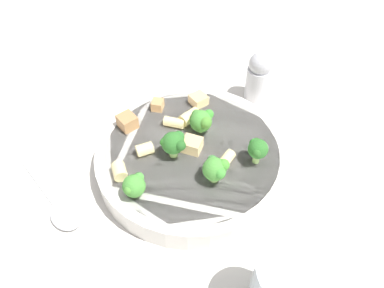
# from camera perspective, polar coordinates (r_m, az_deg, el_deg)

# --- Properties ---
(ground_plane) EXTENTS (2.00, 2.00, 0.00)m
(ground_plane) POSITION_cam_1_polar(r_m,az_deg,el_deg) (0.52, 0.00, -3.23)
(ground_plane) COLOR beige
(pasta_bowl) EXTENTS (0.26, 0.26, 0.03)m
(pasta_bowl) POSITION_cam_1_polar(r_m,az_deg,el_deg) (0.51, 0.00, -1.82)
(pasta_bowl) COLOR silver
(pasta_bowl) RESTS_ON ground_plane
(broccoli_floret_0) EXTENTS (0.03, 0.03, 0.04)m
(broccoli_floret_0) POSITION_cam_1_polar(r_m,az_deg,el_deg) (0.45, 3.61, -3.79)
(broccoli_floret_0) COLOR #93B766
(broccoli_floret_0) RESTS_ON pasta_bowl
(broccoli_floret_1) EXTENTS (0.03, 0.03, 0.04)m
(broccoli_floret_1) POSITION_cam_1_polar(r_m,az_deg,el_deg) (0.47, -2.83, 0.18)
(broccoli_floret_1) COLOR #93B766
(broccoli_floret_1) RESTS_ON pasta_bowl
(broccoli_floret_2) EXTENTS (0.03, 0.03, 0.04)m
(broccoli_floret_2) POSITION_cam_1_polar(r_m,az_deg,el_deg) (0.47, 9.94, -0.69)
(broccoli_floret_2) COLOR #93B766
(broccoli_floret_2) RESTS_ON pasta_bowl
(broccoli_floret_3) EXTENTS (0.03, 0.03, 0.03)m
(broccoli_floret_3) POSITION_cam_1_polar(r_m,az_deg,el_deg) (0.44, -8.80, -6.30)
(broccoli_floret_3) COLOR #93B766
(broccoli_floret_3) RESTS_ON pasta_bowl
(broccoli_floret_4) EXTENTS (0.04, 0.03, 0.03)m
(broccoli_floret_4) POSITION_cam_1_polar(r_m,az_deg,el_deg) (0.51, 1.47, 3.61)
(broccoli_floret_4) COLOR #93B766
(broccoli_floret_4) RESTS_ON pasta_bowl
(rigatoni_0) EXTENTS (0.03, 0.03, 0.02)m
(rigatoni_0) POSITION_cam_1_polar(r_m,az_deg,el_deg) (0.47, -11.01, -4.08)
(rigatoni_0) COLOR beige
(rigatoni_0) RESTS_ON pasta_bowl
(rigatoni_1) EXTENTS (0.03, 0.02, 0.01)m
(rigatoni_1) POSITION_cam_1_polar(r_m,az_deg,el_deg) (0.52, -2.72, 3.29)
(rigatoni_1) COLOR beige
(rigatoni_1) RESTS_ON pasta_bowl
(rigatoni_2) EXTENTS (0.02, 0.03, 0.02)m
(rigatoni_2) POSITION_cam_1_polar(r_m,az_deg,el_deg) (0.49, -7.22, -0.79)
(rigatoni_2) COLOR beige
(rigatoni_2) RESTS_ON pasta_bowl
(rigatoni_3) EXTENTS (0.02, 0.03, 0.02)m
(rigatoni_3) POSITION_cam_1_polar(r_m,az_deg,el_deg) (0.53, -0.35, 4.16)
(rigatoni_3) COLOR beige
(rigatoni_3) RESTS_ON pasta_bowl
(rigatoni_4) EXTENTS (0.01, 0.02, 0.01)m
(rigatoni_4) POSITION_cam_1_polar(r_m,az_deg,el_deg) (0.48, 5.38, -2.17)
(rigatoni_4) COLOR beige
(rigatoni_4) RESTS_ON pasta_bowl
(chicken_chunk_0) EXTENTS (0.03, 0.03, 0.02)m
(chicken_chunk_0) POSITION_cam_1_polar(r_m,az_deg,el_deg) (0.49, 0.21, -0.06)
(chicken_chunk_0) COLOR tan
(chicken_chunk_0) RESTS_ON pasta_bowl
(chicken_chunk_1) EXTENTS (0.03, 0.03, 0.02)m
(chicken_chunk_1) POSITION_cam_1_polar(r_m,az_deg,el_deg) (0.53, -9.83, 3.39)
(chicken_chunk_1) COLOR #A87A4C
(chicken_chunk_1) RESTS_ON pasta_bowl
(chicken_chunk_2) EXTENTS (0.03, 0.03, 0.01)m
(chicken_chunk_2) POSITION_cam_1_polar(r_m,az_deg,el_deg) (0.56, 0.99, 6.78)
(chicken_chunk_2) COLOR tan
(chicken_chunk_2) RESTS_ON pasta_bowl
(chicken_chunk_3) EXTENTS (0.02, 0.02, 0.01)m
(chicken_chunk_3) POSITION_cam_1_polar(r_m,az_deg,el_deg) (0.55, -5.26, 5.97)
(chicken_chunk_3) COLOR tan
(chicken_chunk_3) RESTS_ON pasta_bowl
(pepper_shaker) EXTENTS (0.04, 0.04, 0.09)m
(pepper_shaker) POSITION_cam_1_polar(r_m,az_deg,el_deg) (0.61, 10.12, 10.11)
(pepper_shaker) COLOR silver
(pepper_shaker) RESTS_ON ground_plane
(spoon) EXTENTS (0.16, 0.06, 0.01)m
(spoon) POSITION_cam_1_polar(r_m,az_deg,el_deg) (0.51, -19.68, -8.70)
(spoon) COLOR silver
(spoon) RESTS_ON ground_plane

